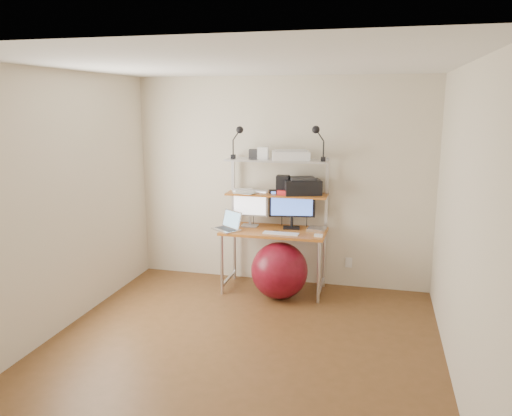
{
  "coord_description": "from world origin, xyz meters",
  "views": [
    {
      "loc": [
        1.15,
        -4.06,
        2.19
      ],
      "look_at": [
        -0.15,
        1.15,
        1.05
      ],
      "focal_mm": 35.0,
      "sensor_mm": 36.0,
      "label": 1
    }
  ],
  "objects_px": {
    "monitor_black": "(292,206)",
    "laptop": "(229,226)",
    "exercise_ball": "(279,270)",
    "printer": "(302,186)",
    "monitor_silver": "(250,205)"
  },
  "relations": [
    {
      "from": "exercise_ball",
      "to": "printer",
      "type": "bearing_deg",
      "value": 61.71
    },
    {
      "from": "monitor_black",
      "to": "exercise_ball",
      "type": "distance_m",
      "value": 0.78
    },
    {
      "from": "monitor_silver",
      "to": "printer",
      "type": "xyz_separation_m",
      "value": [
        0.62,
        0.03,
        0.25
      ]
    },
    {
      "from": "laptop",
      "to": "exercise_ball",
      "type": "relative_size",
      "value": 0.63
    },
    {
      "from": "monitor_black",
      "to": "laptop",
      "type": "distance_m",
      "value": 0.77
    },
    {
      "from": "monitor_silver",
      "to": "monitor_black",
      "type": "distance_m",
      "value": 0.5
    },
    {
      "from": "monitor_black",
      "to": "laptop",
      "type": "height_order",
      "value": "monitor_black"
    },
    {
      "from": "monitor_silver",
      "to": "exercise_ball",
      "type": "xyz_separation_m",
      "value": [
        0.43,
        -0.33,
        -0.67
      ]
    },
    {
      "from": "printer",
      "to": "exercise_ball",
      "type": "bearing_deg",
      "value": -137.71
    },
    {
      "from": "monitor_silver",
      "to": "exercise_ball",
      "type": "distance_m",
      "value": 0.86
    },
    {
      "from": "monitor_silver",
      "to": "exercise_ball",
      "type": "relative_size",
      "value": 0.74
    },
    {
      "from": "laptop",
      "to": "exercise_ball",
      "type": "xyz_separation_m",
      "value": [
        0.62,
        -0.1,
        -0.46
      ]
    },
    {
      "from": "monitor_silver",
      "to": "exercise_ball",
      "type": "bearing_deg",
      "value": -39.73
    },
    {
      "from": "exercise_ball",
      "to": "monitor_black",
      "type": "bearing_deg",
      "value": 78.14
    },
    {
      "from": "monitor_silver",
      "to": "laptop",
      "type": "relative_size",
      "value": 1.18
    }
  ]
}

